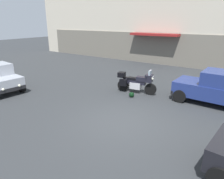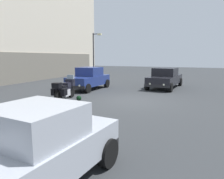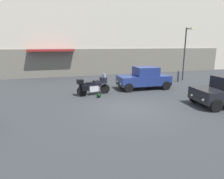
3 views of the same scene
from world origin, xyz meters
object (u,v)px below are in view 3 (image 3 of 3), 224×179
helmet (99,95)px  car_hatchback_near (144,78)px  motorcycle (93,86)px  streetlamp_curbside (186,49)px  bollard_curbside (178,76)px

helmet → car_hatchback_near: 4.14m
motorcycle → streetlamp_curbside: 9.75m
motorcycle → car_hatchback_near: (4.01, 0.66, 0.19)m
car_hatchback_near → bollard_curbside: (4.20, 1.67, -0.28)m
helmet → streetlamp_curbside: 9.96m
helmet → streetlamp_curbside: bearing=21.6°
motorcycle → bollard_curbside: bearing=7.2°
car_hatchback_near → helmet: bearing=23.2°
helmet → motorcycle: bearing=103.2°
streetlamp_curbside → bollard_curbside: (-0.88, -0.42, -2.34)m
car_hatchback_near → streetlamp_curbside: bearing=-155.3°
motorcycle → car_hatchback_near: 4.06m
car_hatchback_near → streetlamp_curbside: (5.08, 2.08, 2.06)m
helmet → bollard_curbside: bollard_curbside is taller
motorcycle → car_hatchback_near: car_hatchback_near is taller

